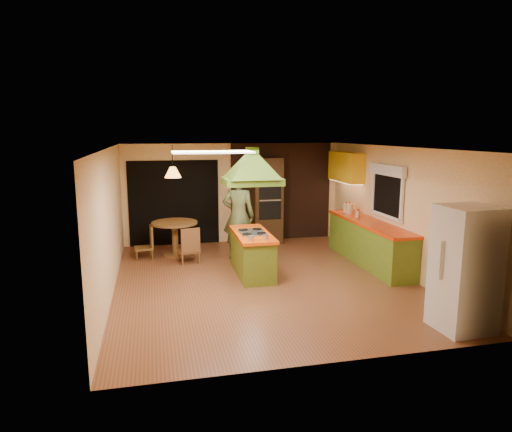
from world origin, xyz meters
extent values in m
plane|color=brown|center=(0.00, 0.00, 0.00)|extent=(6.50, 6.50, 0.00)
plane|color=#FFE6B6|center=(0.00, 3.25, 1.25)|extent=(5.50, 0.00, 5.50)
plane|color=#FFE6B6|center=(0.00, -3.25, 1.25)|extent=(5.50, 0.00, 5.50)
plane|color=#FFE6B6|center=(-2.75, 0.00, 1.25)|extent=(0.00, 6.50, 6.50)
plane|color=#FFE6B6|center=(2.75, 0.00, 1.25)|extent=(0.00, 6.50, 6.50)
plane|color=silver|center=(0.00, 0.00, 2.50)|extent=(6.50, 6.50, 0.00)
cube|color=#381E14|center=(1.25, 3.23, 1.25)|extent=(2.64, 0.03, 2.50)
cube|color=black|center=(-1.50, 3.23, 1.05)|extent=(2.20, 0.03, 2.10)
cube|color=olive|center=(2.45, 0.60, 0.43)|extent=(0.58, 3.00, 0.86)
cube|color=#E53807|center=(2.45, 0.60, 0.89)|extent=(0.62, 3.05, 0.06)
cube|color=yellow|center=(2.57, 2.20, 1.95)|extent=(0.34, 1.40, 0.70)
cube|color=black|center=(2.72, 0.40, 1.55)|extent=(0.03, 1.16, 0.96)
cube|color=white|center=(2.67, 0.40, 2.02)|extent=(0.10, 1.35, 0.22)
cube|color=white|center=(-1.10, -1.20, 2.48)|extent=(1.20, 0.60, 0.03)
cube|color=#61711C|center=(-0.13, 0.43, 0.39)|extent=(0.64, 1.61, 0.78)
cube|color=#F04A08|center=(-0.13, 0.43, 0.81)|extent=(0.70, 1.68, 0.06)
cube|color=silver|center=(-0.13, 0.43, 0.85)|extent=(0.50, 0.71, 0.02)
cube|color=#53791E|center=(-0.13, 0.43, 1.85)|extent=(1.10, 0.79, 0.13)
pyramid|color=#53791E|center=(-0.13, 0.43, 2.36)|extent=(1.10, 0.79, 0.45)
cube|color=#53791E|center=(-0.13, 0.43, 2.43)|extent=(0.22, 0.22, 0.13)
imported|color=#4A552D|center=(-0.18, 1.62, 0.96)|extent=(0.80, 0.64, 1.93)
cube|color=silver|center=(2.24, -2.73, 0.89)|extent=(0.77, 0.73, 1.79)
cube|color=#432B15|center=(0.80, 2.95, 1.07)|extent=(0.73, 0.60, 2.15)
cube|color=black|center=(0.80, 2.65, 1.37)|extent=(0.55, 0.04, 0.45)
cube|color=black|center=(0.80, 2.65, 0.87)|extent=(0.55, 0.04, 0.45)
cylinder|color=brown|center=(-1.55, 2.21, 0.75)|extent=(1.04, 1.04, 0.05)
cylinder|color=brown|center=(-1.55, 2.21, 0.39)|extent=(0.14, 0.14, 0.73)
cylinder|color=brown|center=(-1.55, 2.21, 0.03)|extent=(0.58, 0.58, 0.05)
cone|color=#FF9E3F|center=(-1.55, 2.21, 1.90)|extent=(0.46, 0.46, 0.24)
cylinder|color=beige|center=(2.40, 1.52, 1.04)|extent=(0.21, 0.21, 0.24)
cylinder|color=beige|center=(2.40, 1.71, 1.02)|extent=(0.19, 0.19, 0.21)
cylinder|color=beige|center=(2.40, 1.10, 0.99)|extent=(0.13, 0.13, 0.15)
camera|label=1|loc=(-1.99, -8.08, 2.79)|focal=32.00mm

